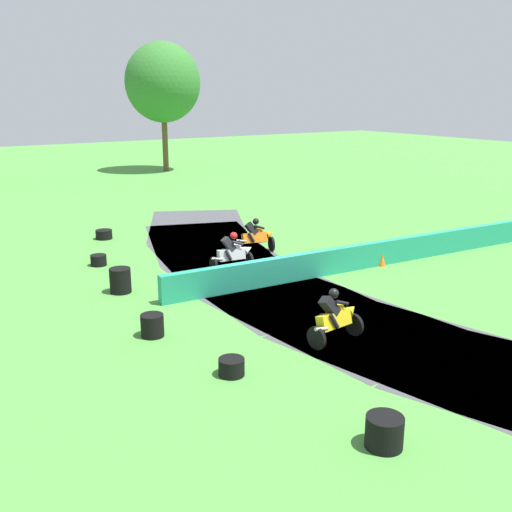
% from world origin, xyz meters
% --- Properties ---
extents(ground_plane, '(120.00, 120.00, 0.00)m').
position_xyz_m(ground_plane, '(0.00, 0.00, 0.00)').
color(ground_plane, '#4C933D').
extents(track_asphalt, '(8.61, 27.79, 0.01)m').
position_xyz_m(track_asphalt, '(0.92, -0.05, 0.00)').
color(track_asphalt, '#47474C').
rests_on(track_asphalt, ground).
extents(safety_barrier, '(16.89, 1.26, 0.90)m').
position_xyz_m(safety_barrier, '(4.84, -0.28, 0.45)').
color(safety_barrier, '#239375').
rests_on(safety_barrier, ground).
extents(motorcycle_lead_orange, '(1.72, 1.08, 1.42)m').
position_xyz_m(motorcycle_lead_orange, '(2.23, 3.84, 0.63)').
color(motorcycle_lead_orange, black).
rests_on(motorcycle_lead_orange, ground).
extents(motorcycle_chase_white, '(1.71, 0.85, 1.42)m').
position_xyz_m(motorcycle_chase_white, '(0.13, 2.11, 0.66)').
color(motorcycle_chase_white, black).
rests_on(motorcycle_chase_white, ground).
extents(motorcycle_trailing_yellow, '(1.68, 0.90, 1.43)m').
position_xyz_m(motorcycle_trailing_yellow, '(-0.90, -4.73, 0.64)').
color(motorcycle_trailing_yellow, black).
rests_on(motorcycle_trailing_yellow, ground).
extents(tire_stack_near, '(0.71, 0.71, 0.40)m').
position_xyz_m(tire_stack_near, '(-2.19, 9.26, 0.20)').
color(tire_stack_near, black).
rests_on(tire_stack_near, ground).
extents(tire_stack_mid_a, '(0.58, 0.58, 0.40)m').
position_xyz_m(tire_stack_mid_a, '(-3.75, 5.35, 0.20)').
color(tire_stack_mid_a, black).
rests_on(tire_stack_mid_a, ground).
extents(tire_stack_mid_b, '(0.68, 0.68, 0.80)m').
position_xyz_m(tire_stack_mid_b, '(-4.18, 1.95, 0.40)').
color(tire_stack_mid_b, black).
rests_on(tire_stack_mid_b, ground).
extents(tire_stack_far, '(0.61, 0.61, 0.60)m').
position_xyz_m(tire_stack_far, '(-4.76, -1.91, 0.30)').
color(tire_stack_far, black).
rests_on(tire_stack_far, ground).
extents(tire_stack_extra_a, '(0.60, 0.60, 0.40)m').
position_xyz_m(tire_stack_extra_a, '(-4.16, -4.96, 0.20)').
color(tire_stack_extra_a, black).
rests_on(tire_stack_extra_a, ground).
extents(tire_stack_extra_b, '(0.70, 0.70, 0.60)m').
position_xyz_m(tire_stack_extra_b, '(-3.29, -8.90, 0.30)').
color(tire_stack_extra_b, black).
rests_on(tire_stack_extra_b, ground).
extents(traffic_cone, '(0.28, 0.28, 0.44)m').
position_xyz_m(traffic_cone, '(5.01, -0.45, 0.22)').
color(traffic_cone, orange).
rests_on(traffic_cone, ground).
extents(tree_far_left, '(5.89, 5.89, 10.04)m').
position_xyz_m(tree_far_left, '(9.93, 29.11, 6.93)').
color(tree_far_left, brown).
rests_on(tree_far_left, ground).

